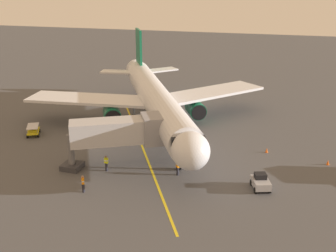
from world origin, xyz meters
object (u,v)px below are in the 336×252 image
ground_crew_wing_walker (83,184)px  tug_starboard_side (261,182)px  ground_crew_loader (178,167)px  baggage_cart_portside (33,130)px  airplane (155,99)px  ground_crew_marshaller (106,163)px  safety_cone_nose_left (267,150)px  safety_cone_nose_right (328,162)px  baggage_cart_rear_apron (181,99)px  jet_bridge (124,132)px

ground_crew_wing_walker → tug_starboard_side: size_ratio=0.64×
tug_starboard_side → ground_crew_loader: bearing=-4.4°
baggage_cart_portside → tug_starboard_side: 30.05m
airplane → baggage_cart_portside: size_ratio=12.56×
ground_crew_loader → ground_crew_wing_walker: bearing=38.4°
ground_crew_marshaller → safety_cone_nose_left: (-15.82, -9.77, -0.61)m
ground_crew_marshaller → safety_cone_nose_right: 23.87m
safety_cone_nose_left → ground_crew_wing_walker: bearing=42.5°
ground_crew_marshaller → tug_starboard_side: 15.82m
safety_cone_nose_left → ground_crew_loader: bearing=45.7°
baggage_cart_portside → tug_starboard_side: size_ratio=1.11×
ground_crew_marshaller → ground_crew_wing_walker: same height
baggage_cart_rear_apron → safety_cone_nose_right: baggage_cart_rear_apron is taller
ground_crew_loader → baggage_cart_rear_apron: 26.86m
airplane → ground_crew_wing_walker: (0.85, 19.41, -3.12)m
ground_crew_marshaller → ground_crew_loader: same height
jet_bridge → tug_starboard_side: size_ratio=4.10×
tug_starboard_side → baggage_cart_rear_apron: size_ratio=0.92×
baggage_cart_rear_apron → baggage_cart_portside: bearing=54.2°
ground_crew_loader → ground_crew_marshaller: bearing=8.8°
jet_bridge → baggage_cart_rear_apron: jet_bridge is taller
airplane → jet_bridge: (-0.60, 12.48, -0.24)m
airplane → ground_crew_loader: bearing=116.7°
jet_bridge → ground_crew_marshaller: 3.76m
ground_crew_marshaller → baggage_cart_rear_apron: size_ratio=0.59×
tug_starboard_side → baggage_cart_rear_apron: (14.83, -26.72, -0.05)m
jet_bridge → safety_cone_nose_left: (-14.54, -7.71, -3.49)m
airplane → ground_crew_wing_walker: airplane is taller
ground_crew_wing_walker → baggage_cart_portside: size_ratio=0.58×
baggage_cart_rear_apron → ground_crew_loader: bearing=103.9°
jet_bridge → baggage_cart_portside: size_ratio=3.70×
ground_crew_wing_walker → ground_crew_loader: same height
ground_crew_loader → tug_starboard_side: bearing=175.6°
ground_crew_wing_walker → safety_cone_nose_left: size_ratio=3.11×
airplane → safety_cone_nose_right: 22.95m
baggage_cart_rear_apron → safety_cone_nose_left: baggage_cart_rear_apron is taller
airplane → safety_cone_nose_left: 16.30m
ground_crew_marshaller → baggage_cart_portside: size_ratio=0.58×
safety_cone_nose_right → jet_bridge: bearing=16.1°
baggage_cart_rear_apron → safety_cone_nose_left: bearing=130.4°
tug_starboard_side → safety_cone_nose_right: size_ratio=4.84×
ground_crew_marshaller → ground_crew_wing_walker: 4.87m
safety_cone_nose_left → safety_cone_nose_right: 6.79m
baggage_cart_portside → safety_cone_nose_left: baggage_cart_portside is taller
jet_bridge → ground_crew_marshaller: jet_bridge is taller
ground_crew_loader → safety_cone_nose_right: size_ratio=3.11×
ground_crew_loader → baggage_cart_rear_apron: (6.44, -26.07, -0.23)m
tug_starboard_side → safety_cone_nose_right: bearing=-130.8°
ground_crew_wing_walker → jet_bridge: bearing=-101.7°
ground_crew_marshaller → airplane: bearing=-92.7°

